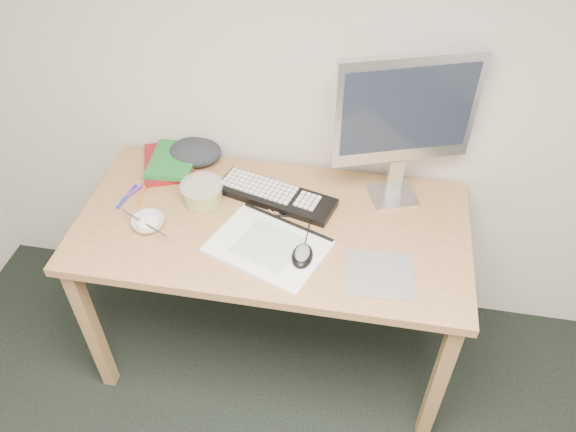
% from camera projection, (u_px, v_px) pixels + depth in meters
% --- Properties ---
extents(desk, '(1.40, 0.70, 0.75)m').
position_uv_depth(desk, '(272.00, 239.00, 2.07)').
color(desk, tan).
rests_on(desk, ground).
extents(mousepad, '(0.24, 0.22, 0.00)m').
position_uv_depth(mousepad, '(380.00, 274.00, 1.83)').
color(mousepad, slate).
rests_on(mousepad, desk).
extents(sketchpad, '(0.45, 0.39, 0.01)m').
position_uv_depth(sketchpad, '(268.00, 246.00, 1.92)').
color(sketchpad, white).
rests_on(sketchpad, desk).
extents(keyboard, '(0.47, 0.26, 0.03)m').
position_uv_depth(keyboard, '(276.00, 196.00, 2.10)').
color(keyboard, black).
rests_on(keyboard, desk).
extents(monitor, '(0.48, 0.20, 0.57)m').
position_uv_depth(monitor, '(405.00, 114.00, 1.88)').
color(monitor, silver).
rests_on(monitor, desk).
extents(mouse, '(0.07, 0.12, 0.04)m').
position_uv_depth(mouse, '(302.00, 253.00, 1.86)').
color(mouse, black).
rests_on(mouse, sketchpad).
extents(rice_bowl, '(0.14, 0.14, 0.04)m').
position_uv_depth(rice_bowl, '(148.00, 223.00, 1.98)').
color(rice_bowl, white).
rests_on(rice_bowl, desk).
extents(chopsticks, '(0.21, 0.12, 0.02)m').
position_uv_depth(chopsticks, '(144.00, 223.00, 1.96)').
color(chopsticks, silver).
rests_on(chopsticks, rice_bowl).
extents(fruit_tub, '(0.20, 0.20, 0.08)m').
position_uv_depth(fruit_tub, '(202.00, 193.00, 2.07)').
color(fruit_tub, '#EDC953').
rests_on(fruit_tub, desk).
extents(book_red, '(0.27, 0.31, 0.03)m').
position_uv_depth(book_red, '(169.00, 163.00, 2.25)').
color(book_red, maroon).
rests_on(book_red, desk).
extents(book_green, '(0.19, 0.25, 0.02)m').
position_uv_depth(book_green, '(173.00, 160.00, 2.22)').
color(book_green, '#1C722D').
rests_on(book_green, book_red).
extents(cloth_lump, '(0.20, 0.18, 0.07)m').
position_uv_depth(cloth_lump, '(195.00, 152.00, 2.26)').
color(cloth_lump, '#27292E').
rests_on(cloth_lump, desk).
extents(pencil_pink, '(0.18, 0.08, 0.01)m').
position_uv_depth(pencil_pink, '(257.00, 204.00, 2.08)').
color(pencil_pink, '#D46A8F').
rests_on(pencil_pink, desk).
extents(pencil_tan, '(0.13, 0.13, 0.01)m').
position_uv_depth(pencil_tan, '(271.00, 212.00, 2.05)').
color(pencil_tan, tan).
rests_on(pencil_tan, desk).
extents(pencil_black, '(0.18, 0.02, 0.01)m').
position_uv_depth(pencil_black, '(290.00, 216.00, 2.03)').
color(pencil_black, black).
rests_on(pencil_black, desk).
extents(marker_blue, '(0.03, 0.14, 0.01)m').
position_uv_depth(marker_blue, '(127.00, 196.00, 2.11)').
color(marker_blue, '#2029AF').
rests_on(marker_blue, desk).
extents(marker_orange, '(0.02, 0.13, 0.01)m').
position_uv_depth(marker_orange, '(141.00, 194.00, 2.12)').
color(marker_orange, orange).
rests_on(marker_orange, desk).
extents(marker_purple, '(0.07, 0.13, 0.01)m').
position_uv_depth(marker_purple, '(136.00, 190.00, 2.14)').
color(marker_purple, '#6A2997').
rests_on(marker_purple, desk).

